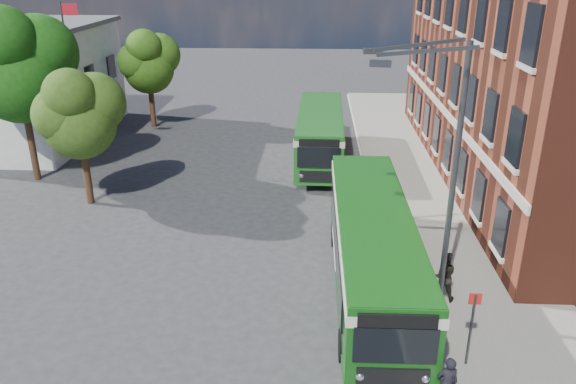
{
  "coord_description": "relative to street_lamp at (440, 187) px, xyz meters",
  "views": [
    {
      "loc": [
        1.09,
        -17.59,
        10.95
      ],
      "look_at": [
        0.04,
        3.64,
        2.2
      ],
      "focal_mm": 35.0,
      "sensor_mm": 36.0,
      "label": 1
    }
  ],
  "objects": [
    {
      "name": "ground",
      "position": [
        -4.84,
        2.0,
        -4.79
      ],
      "size": [
        120.0,
        120.0,
        0.0
      ],
      "primitive_type": "plane",
      "color": "#2C2C2F",
      "rests_on": "ground"
    },
    {
      "name": "pavement",
      "position": [
        2.16,
        10.0,
        -4.72
      ],
      "size": [
        6.0,
        48.0,
        0.15
      ],
      "primitive_type": "cube",
      "color": "gray",
      "rests_on": "ground"
    },
    {
      "name": "kerb_line",
      "position": [
        -0.89,
        10.0,
        -4.79
      ],
      "size": [
        0.12,
        48.0,
        0.01
      ],
      "primitive_type": "cube",
      "color": "beige",
      "rests_on": "ground"
    },
    {
      "name": "brick_office",
      "position": [
        9.16,
        14.0,
        2.18
      ],
      "size": [
        12.1,
        26.0,
        14.2
      ],
      "color": "maroon",
      "rests_on": "ground"
    },
    {
      "name": "white_building",
      "position": [
        -22.84,
        20.0,
        -1.13
      ],
      "size": [
        9.4,
        13.4,
        7.3
      ],
      "color": "beige",
      "rests_on": "ground"
    },
    {
      "name": "flagpole",
      "position": [
        -17.29,
        15.0,
        0.15
      ],
      "size": [
        0.95,
        0.1,
        9.0
      ],
      "color": "#37393C",
      "rests_on": "ground"
    },
    {
      "name": "street_lamp",
      "position": [
        0.0,
        0.0,
        0.0
      ],
      "size": [
        2.96,
        2.38,
        9.0
      ],
      "color": "#37393C",
      "rests_on": "ground"
    },
    {
      "name": "bus_stop_sign",
      "position": [
        0.76,
        -2.2,
        -3.28
      ],
      "size": [
        0.35,
        0.08,
        2.52
      ],
      "color": "#37393C",
      "rests_on": "ground"
    },
    {
      "name": "bus_front",
      "position": [
        -1.64,
        2.11,
        -2.96
      ],
      "size": [
        2.7,
        12.08,
        3.02
      ],
      "color": "#134E13",
      "rests_on": "ground"
    },
    {
      "name": "bus_rear",
      "position": [
        -3.44,
        15.94,
        -2.96
      ],
      "size": [
        2.78,
        10.47,
        3.02
      ],
      "color": "#1C5E1C",
      "rests_on": "ground"
    },
    {
      "name": "pedestrian_a",
      "position": [
        -0.24,
        -4.0,
        -3.84
      ],
      "size": [
        0.62,
        0.44,
        1.59
      ],
      "primitive_type": "imported",
      "rotation": [
        0.0,
        0.0,
        3.25
      ],
      "color": "black",
      "rests_on": "pavement"
    },
    {
      "name": "pedestrian_b",
      "position": [
        0.72,
        1.18,
        -3.74
      ],
      "size": [
        0.95,
        0.78,
        1.81
      ],
      "primitive_type": "imported",
      "rotation": [
        0.0,
        0.0,
        3.03
      ],
      "color": "black",
      "rests_on": "pavement"
    },
    {
      "name": "tree_left",
      "position": [
        -14.59,
        9.08,
        -0.27
      ],
      "size": [
        3.95,
        3.75,
        6.66
      ],
      "color": "#361F13",
      "rests_on": "ground"
    },
    {
      "name": "tree_mid",
      "position": [
        -18.66,
        12.1,
        1.4
      ],
      "size": [
        5.4,
        5.13,
        9.12
      ],
      "color": "#361F13",
      "rests_on": "ground"
    },
    {
      "name": "tree_right",
      "position": [
        -15.21,
        22.82,
        -0.15
      ],
      "size": [
        4.05,
        3.85,
        6.84
      ],
      "color": "#361F13",
      "rests_on": "ground"
    }
  ]
}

